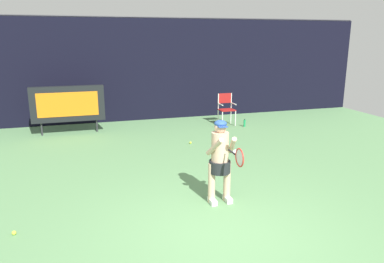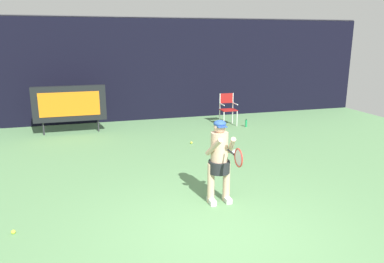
# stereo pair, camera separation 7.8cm
# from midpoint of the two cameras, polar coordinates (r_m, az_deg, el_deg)

# --- Properties ---
(ground) EXTENTS (18.00, 22.00, 0.03)m
(ground) POSITION_cam_midpoint_polar(r_m,az_deg,el_deg) (5.77, 5.32, -16.36)
(ground) COLOR #63955F
(backdrop_screen) EXTENTS (18.00, 0.12, 3.66)m
(backdrop_screen) POSITION_cam_midpoint_polar(r_m,az_deg,el_deg) (13.46, -8.39, 9.36)
(backdrop_screen) COLOR black
(backdrop_screen) RESTS_ON ground
(scoreboard) EXTENTS (2.20, 0.21, 1.50)m
(scoreboard) POSITION_cam_midpoint_polar(r_m,az_deg,el_deg) (12.06, -18.23, 4.10)
(scoreboard) COLOR black
(scoreboard) RESTS_ON ground
(umpire_chair) EXTENTS (0.52, 0.44, 1.08)m
(umpire_chair) POSITION_cam_midpoint_polar(r_m,az_deg,el_deg) (12.75, 5.73, 3.76)
(umpire_chair) COLOR white
(umpire_chair) RESTS_ON ground
(water_bottle) EXTENTS (0.07, 0.07, 0.27)m
(water_bottle) POSITION_cam_midpoint_polar(r_m,az_deg,el_deg) (12.62, 8.54, 1.27)
(water_bottle) COLOR #1E9351
(water_bottle) RESTS_ON ground
(tennis_player) EXTENTS (0.52, 0.59, 1.54)m
(tennis_player) POSITION_cam_midpoint_polar(r_m,az_deg,el_deg) (6.62, 4.60, -4.07)
(tennis_player) COLOR white
(tennis_player) RESTS_ON ground
(tennis_racket) EXTENTS (0.03, 0.60, 0.31)m
(tennis_racket) POSITION_cam_midpoint_polar(r_m,az_deg,el_deg) (5.98, 7.48, -3.98)
(tennis_racket) COLOR black
(tennis_ball_loose) EXTENTS (0.07, 0.07, 0.07)m
(tennis_ball_loose) POSITION_cam_midpoint_polar(r_m,az_deg,el_deg) (6.46, -25.60, -13.83)
(tennis_ball_loose) COLOR #CCDB3D
(tennis_ball_loose) RESTS_ON ground
(tennis_ball_spare) EXTENTS (0.07, 0.07, 0.07)m
(tennis_ball_spare) POSITION_cam_midpoint_polar(r_m,az_deg,el_deg) (10.49, 0.13, -1.74)
(tennis_ball_spare) COLOR #CCDB3D
(tennis_ball_spare) RESTS_ON ground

